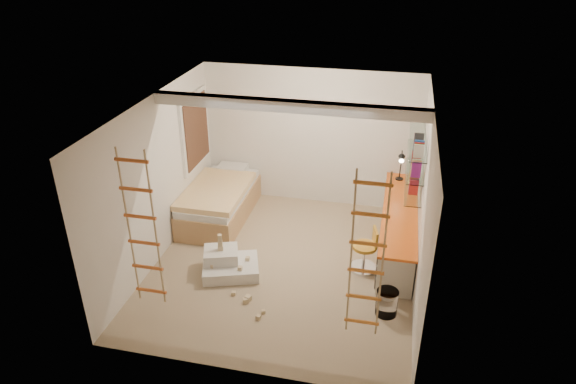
% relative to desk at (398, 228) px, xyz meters
% --- Properties ---
extents(floor, '(4.50, 4.50, 0.00)m').
position_rel_desk_xyz_m(floor, '(-1.72, -0.86, -0.40)').
color(floor, '#988562').
rests_on(floor, ground).
extents(ceiling_beam, '(4.00, 0.18, 0.16)m').
position_rel_desk_xyz_m(ceiling_beam, '(-1.72, -0.56, 2.12)').
color(ceiling_beam, white).
rests_on(ceiling_beam, ceiling).
extents(window_frame, '(0.06, 1.15, 1.35)m').
position_rel_desk_xyz_m(window_frame, '(-3.69, 0.64, 1.15)').
color(window_frame, white).
rests_on(window_frame, wall_left).
extents(window_blind, '(0.02, 1.00, 1.20)m').
position_rel_desk_xyz_m(window_blind, '(-3.65, 0.64, 1.15)').
color(window_blind, '#4C2D1E').
rests_on(window_blind, window_frame).
extents(rope_ladder_left, '(0.41, 0.04, 2.13)m').
position_rel_desk_xyz_m(rope_ladder_left, '(-3.07, -2.61, 1.11)').
color(rope_ladder_left, '#D25524').
rests_on(rope_ladder_left, ceiling).
extents(rope_ladder_right, '(0.41, 0.04, 2.13)m').
position_rel_desk_xyz_m(rope_ladder_right, '(-0.37, -2.61, 1.11)').
color(rope_ladder_right, orange).
rests_on(rope_ladder_right, ceiling).
extents(waste_bin, '(0.30, 0.30, 0.38)m').
position_rel_desk_xyz_m(waste_bin, '(-0.08, -1.68, -0.22)').
color(waste_bin, white).
rests_on(waste_bin, floor).
extents(desk, '(0.56, 2.80, 0.75)m').
position_rel_desk_xyz_m(desk, '(0.00, 0.00, 0.00)').
color(desk, orange).
rests_on(desk, floor).
extents(shelves, '(0.25, 1.80, 0.71)m').
position_rel_desk_xyz_m(shelves, '(0.15, 0.27, 1.10)').
color(shelves, white).
rests_on(shelves, wall_right).
extents(bed, '(1.02, 2.00, 0.69)m').
position_rel_desk_xyz_m(bed, '(-3.20, 0.36, -0.07)').
color(bed, '#AD7F51').
rests_on(bed, floor).
extents(task_lamp, '(0.14, 0.36, 0.57)m').
position_rel_desk_xyz_m(task_lamp, '(-0.05, 0.96, 0.73)').
color(task_lamp, black).
rests_on(task_lamp, desk).
extents(swivel_chair, '(0.51, 0.51, 0.72)m').
position_rel_desk_xyz_m(swivel_chair, '(-0.46, -0.70, -0.14)').
color(swivel_chair, gold).
rests_on(swivel_chair, floor).
extents(play_platform, '(1.00, 0.89, 0.37)m').
position_rel_desk_xyz_m(play_platform, '(-2.52, -1.23, -0.26)').
color(play_platform, silver).
rests_on(play_platform, floor).
extents(toy_blocks, '(1.04, 1.11, 0.64)m').
position_rel_desk_xyz_m(toy_blocks, '(-2.28, -1.57, -0.18)').
color(toy_blocks, '#CCB284').
rests_on(toy_blocks, floor).
extents(books, '(0.14, 0.64, 0.92)m').
position_rel_desk_xyz_m(books, '(0.15, 0.27, 1.19)').
color(books, red).
rests_on(books, shelves).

